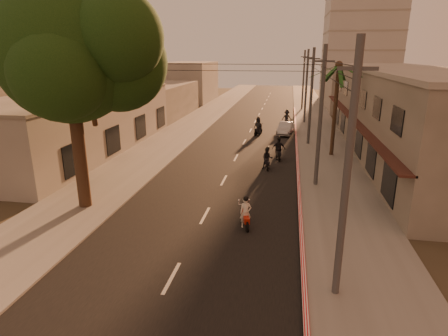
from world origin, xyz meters
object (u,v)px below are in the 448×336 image
Objects in this scene: palm_tree at (338,70)px; scooter_mid_a at (267,159)px; broadleaf_tree at (77,53)px; scooter_red at (246,213)px; parked_car at (286,128)px; scooter_far_a at (258,127)px; scooter_mid_b at (278,149)px; scooter_far_b at (287,118)px.

scooter_mid_a is at bearing -137.56° from palm_tree.
broadleaf_tree reaches higher than scooter_red.
palm_tree is 1.97× the size of parked_car.
scooter_far_a is (7.66, 21.44, -7.57)m from broadleaf_tree.
scooter_mid_b is (-4.47, -1.96, -6.26)m from palm_tree.
broadleaf_tree reaches higher than scooter_mid_a.
palm_tree is at bearing -80.62° from scooter_far_b.
scooter_red is 13.08m from scooter_mid_b.
palm_tree reaches higher than scooter_mid_b.
scooter_far_a is at bearing 70.35° from broadleaf_tree.
scooter_far_a is at bearing -155.09° from parked_car.
palm_tree is at bearing 34.86° from scooter_mid_a.
scooter_mid_a is at bearing -114.86° from scooter_mid_b.
scooter_red is at bearing -110.75° from palm_tree.
scooter_far_a is 0.48× the size of parked_car.
parked_car is (-0.04, -5.46, -0.23)m from scooter_far_b.
scooter_mid_b reaches higher than scooter_mid_a.
scooter_far_b reaches higher than scooter_red.
palm_tree is 4.13× the size of scooter_mid_b.
scooter_far_a is at bearing 132.49° from palm_tree.
scooter_far_b is (1.22, 18.72, 0.10)m from scooter_mid_a.
scooter_mid_b is at bearing 67.64° from scooter_mid_a.
scooter_red is (8.93, -1.13, -7.72)m from broadleaf_tree.
scooter_mid_b is 10.47m from parked_car.
scooter_red is at bearing -86.39° from parked_car.
scooter_mid_a is at bearing 44.04° from broadleaf_tree.
broadleaf_tree is 25.94m from parked_car.
palm_tree is 12.04m from scooter_far_a.
scooter_mid_a is 18.76m from scooter_far_b.
scooter_red reaches higher than parked_car.
scooter_mid_b is 0.99× the size of scooter_far_a.
scooter_red is 22.61m from scooter_far_a.
scooter_mid_b is 0.48× the size of parked_car.
parked_car is at bearing 35.40° from scooter_far_a.
scooter_red is at bearing -68.67° from scooter_far_a.
broadleaf_tree is at bearing 156.77° from scooter_red.
palm_tree is at bearing 13.62° from scooter_mid_b.
scooter_red is at bearing -105.36° from scooter_mid_b.
scooter_red is 0.86× the size of scooter_mid_b.
scooter_far_a is at bearing 94.48° from scooter_mid_b.
parked_car is (1.18, 13.26, -0.14)m from scooter_mid_a.
scooter_mid_a is (-5.21, -4.77, -6.35)m from palm_tree.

